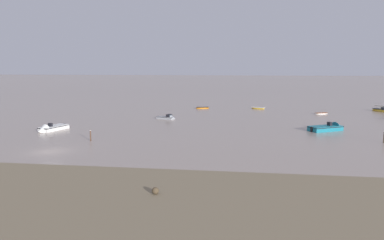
{
  "coord_description": "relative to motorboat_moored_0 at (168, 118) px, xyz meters",
  "views": [
    {
      "loc": [
        24.31,
        -42.96,
        10.78
      ],
      "look_at": [
        14.48,
        26.66,
        0.52
      ],
      "focal_mm": 34.64,
      "sensor_mm": 36.0,
      "label": 1
    }
  ],
  "objects": [
    {
      "name": "ground_plane",
      "position": [
        -9.03,
        -30.51,
        -0.24
      ],
      "size": [
        800.0,
        800.0,
        0.0
      ],
      "primitive_type": "plane",
      "color": "gray"
    },
    {
      "name": "tidal_rock_near",
      "position": [
        8.1,
        -44.48,
        0.23
      ],
      "size": [
        0.6,
        0.6,
        0.6
      ],
      "primitive_type": "sphere",
      "color": "#493A28",
      "rests_on": "mudflat_shore"
    },
    {
      "name": "motorboat_moored_0",
      "position": [
        0.0,
        0.0,
        0.0
      ],
      "size": [
        4.4,
        2.73,
        1.58
      ],
      "rotation": [
        0.0,
        0.0,
        5.95
      ],
      "color": "gray",
      "rests_on": "ground"
    },
    {
      "name": "motorboat_moored_1",
      "position": [
        29.79,
        -9.14,
        0.08
      ],
      "size": [
        6.95,
        5.4,
        2.3
      ],
      "rotation": [
        0.0,
        0.0,
        0.53
      ],
      "color": "#197084",
      "rests_on": "ground"
    },
    {
      "name": "rowboat_moored_4",
      "position": [
        4.78,
        20.27,
        -0.09
      ],
      "size": [
        3.61,
        2.13,
        0.54
      ],
      "rotation": [
        0.0,
        0.0,
        0.3
      ],
      "color": "orange",
      "rests_on": "ground"
    },
    {
      "name": "rowboat_moored_6",
      "position": [
        32.66,
        12.63,
        -0.1
      ],
      "size": [
        3.3,
        2.2,
        0.49
      ],
      "rotation": [
        0.0,
        0.0,
        3.54
      ],
      "color": "white",
      "rests_on": "ground"
    },
    {
      "name": "sailboat_moored_1",
      "position": [
        48.23,
        19.33,
        0.06
      ],
      "size": [
        5.01,
        6.17,
        6.89
      ],
      "rotation": [
        0.0,
        0.0,
        5.3
      ],
      "color": "gold",
      "rests_on": "ground"
    },
    {
      "name": "rowboat_moored_9",
      "position": [
        18.85,
        21.33,
        -0.08
      ],
      "size": [
        3.83,
        2.95,
        0.58
      ],
      "rotation": [
        0.0,
        0.0,
        5.76
      ],
      "color": "gold",
      "rests_on": "ground"
    },
    {
      "name": "motorboat_moored_2",
      "position": [
        -16.89,
        -16.23,
        0.04
      ],
      "size": [
        3.65,
        6.34,
        2.06
      ],
      "rotation": [
        0.0,
        0.0,
        4.43
      ],
      "color": "white",
      "rests_on": "ground"
    },
    {
      "name": "mooring_post_left",
      "position": [
        35.02,
        -18.74,
        0.58
      ],
      "size": [
        0.22,
        0.22,
        1.92
      ],
      "color": "#3E3323",
      "rests_on": "ground"
    },
    {
      "name": "mooring_post_right",
      "position": [
        -6.78,
        -23.08,
        0.51
      ],
      "size": [
        0.22,
        0.22,
        1.75
      ],
      "color": "#4D3323",
      "rests_on": "ground"
    }
  ]
}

